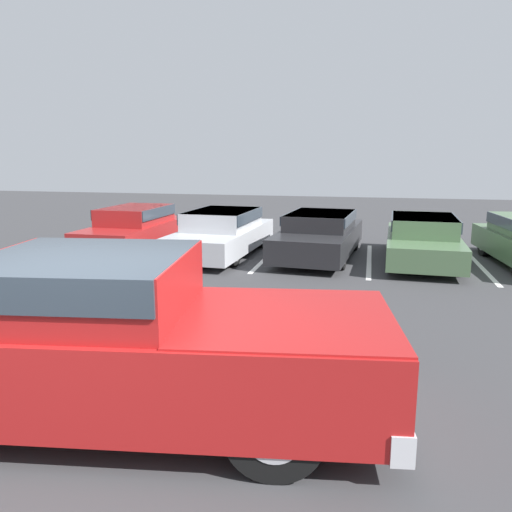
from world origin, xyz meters
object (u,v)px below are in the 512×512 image
at_px(parked_sedan_b, 222,231).
at_px(parked_sedan_d, 423,238).
at_px(parked_sedan_a, 135,227).
at_px(wheel_stop_curb, 325,238).
at_px(pickup_truck, 118,338).
at_px(parked_sedan_c, 320,233).

bearing_deg(parked_sedan_b, parked_sedan_d, 94.67).
bearing_deg(parked_sedan_a, parked_sedan_d, 90.88).
height_order(parked_sedan_a, parked_sedan_d, parked_sedan_a).
height_order(parked_sedan_b, wheel_stop_curb, parked_sedan_b).
xyz_separation_m(pickup_truck, wheel_stop_curb, (1.10, 11.74, -0.81)).
bearing_deg(parked_sedan_d, parked_sedan_c, -89.07).
bearing_deg(parked_sedan_b, parked_sedan_a, -90.92).
xyz_separation_m(pickup_truck, parked_sedan_d, (3.85, 8.92, -0.24)).
height_order(pickup_truck, parked_sedan_c, pickup_truck).
bearing_deg(parked_sedan_b, wheel_stop_curb, 141.64).
relative_size(parked_sedan_c, wheel_stop_curb, 2.77).
distance_m(parked_sedan_c, parked_sedan_d, 2.67).
bearing_deg(parked_sedan_c, parked_sedan_d, 93.32).
bearing_deg(parked_sedan_d, wheel_stop_curb, -133.28).
bearing_deg(parked_sedan_c, parked_sedan_a, -84.18).
distance_m(parked_sedan_a, parked_sedan_d, 8.06).
bearing_deg(pickup_truck, parked_sedan_d, 58.69).
bearing_deg(parked_sedan_c, pickup_truck, -2.69).
bearing_deg(parked_sedan_d, pickup_truck, -20.93).
bearing_deg(parked_sedan_d, parked_sedan_b, -85.52).
distance_m(pickup_truck, parked_sedan_a, 9.85).
xyz_separation_m(pickup_truck, parked_sedan_c, (1.18, 8.99, -0.23)).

